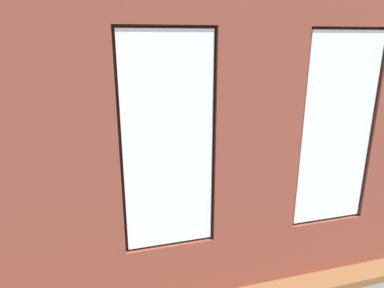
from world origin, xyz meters
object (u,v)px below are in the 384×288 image
Objects in this scene: couch_left at (330,173)px; cup_ceramic at (186,166)px; tv_flatscreen at (23,159)px; potted_plant_foreground_right at (51,138)px; remote_silver at (179,167)px; potted_plant_corner_near_left at (267,124)px; potted_plant_by_left_couch at (279,150)px; coffee_table at (180,170)px; media_console at (27,186)px; papasan_chair at (154,139)px; potted_plant_mid_room_small at (204,160)px; couch_by_window at (216,232)px; potted_plant_beside_window_right at (113,238)px; table_plant_small at (170,159)px; potted_plant_near_tv at (50,180)px; potted_plant_between_couches at (303,194)px; remote_gray at (196,163)px.

cup_ceramic is (2.72, -0.72, 0.16)m from couch_left.
potted_plant_foreground_right is at bearing -100.06° from tv_flatscreen.
potted_plant_corner_near_left is at bearing 135.20° from remote_silver.
cup_ceramic is 0.16× the size of potted_plant_by_left_couch.
potted_plant_foreground_right is at bearing -38.72° from coffee_table.
papasan_chair is (-2.68, -1.70, 0.21)m from media_console.
potted_plant_corner_near_left is 2.52× the size of potted_plant_mid_room_small.
couch_by_window is 1.38m from potted_plant_beside_window_right.
papasan_chair is (-2.68, -1.69, -0.33)m from tv_flatscreen.
papasan_chair is (-0.01, -1.95, -0.15)m from table_plant_small.
potted_plant_foreground_right is 2.68× the size of potted_plant_mid_room_small.
remote_silver is at bearing -50.22° from cup_ceramic.
table_plant_small is 2.74m from potted_plant_beside_window_right.
tv_flatscreen reaches higher than potted_plant_by_left_couch.
couch_by_window is 2.13m from cup_ceramic.
potted_plant_mid_room_small is (-3.21, 1.52, -0.33)m from potted_plant_foreground_right.
media_console is (5.66, -1.20, -0.10)m from couch_left.
potted_plant_near_tv reaches higher than cup_ceramic.
potted_plant_foreground_right is (3.85, -4.22, -0.03)m from potted_plant_between_couches.
couch_by_window is 17.54× the size of cup_ceramic.
potted_plant_near_tv is (2.12, 0.68, 0.07)m from table_plant_small.
potted_plant_corner_near_left is (-3.12, -0.04, 0.19)m from papasan_chair.
papasan_chair is at bearing -70.86° from potted_plant_between_couches.
media_console is 1.09× the size of potted_plant_beside_window_right.
potted_plant_near_tv is at bearing 10.81° from cup_ceramic.
papasan_chair is 2.17× the size of potted_plant_mid_room_small.
coffee_table is at bearing -120.84° from potted_plant_beside_window_right.
tv_flatscreen is 0.85× the size of papasan_chair.
remote_gray is at bearing 36.80° from potted_plant_corner_near_left.
potted_plant_beside_window_right reaches higher than couch_by_window.
potted_plant_mid_room_small is (-0.71, -2.76, 0.00)m from couch_by_window.
potted_plant_by_left_couch reaches higher than remote_gray.
remote_gray is 2.76m from potted_plant_near_tv.
potted_plant_foreground_right is at bearing -119.48° from couch_left.
coffee_table is at bearing 0.00° from remote_silver.
remote_silver is 2.05m from papasan_chair.
potted_plant_corner_near_left is at bearing -124.74° from couch_by_window.
tv_flatscreen is 1.03× the size of potted_plant_beside_window_right.
papasan_chair is (0.16, -2.05, 0.05)m from coffee_table.
potted_plant_between_couches is at bearing 148.57° from tv_flatscreen.
potted_plant_corner_near_left is (-3.00, -4.33, 0.29)m from couch_by_window.
potted_plant_near_tv is (-0.55, 0.93, -0.11)m from tv_flatscreen.
couch_left reaches higher than media_console.
potted_plant_by_left_couch is (-5.26, -0.11, 0.19)m from media_console.
potted_plant_foreground_right reaches higher than potted_plant_near_tv.
media_console is 1.76m from potted_plant_foreground_right.
potted_plant_foreground_right reaches higher than potted_plant_corner_near_left.
cup_ceramic is at bearing 170.88° from media_console.
potted_plant_corner_near_left is (-5.80, -1.73, 0.40)m from media_console.
potted_plant_beside_window_right is at bearing 63.24° from table_plant_small.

